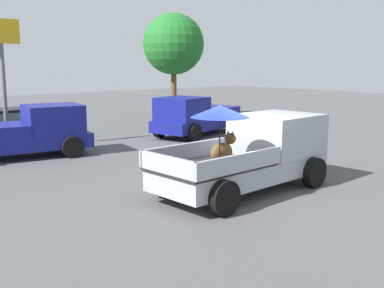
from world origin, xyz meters
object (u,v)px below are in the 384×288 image
at_px(pickup_truck_red, 25,133).
at_px(motel_sign, 2,58).
at_px(pickup_truck_main, 254,152).
at_px(parked_sedan_near, 13,122).
at_px(pickup_truck_far, 195,116).

distance_m(pickup_truck_red, motel_sign, 3.29).
bearing_deg(pickup_truck_main, motel_sign, 103.41).
height_order(pickup_truck_main, pickup_truck_red, pickup_truck_main).
bearing_deg(motel_sign, parked_sedan_near, 65.69).
xyz_separation_m(pickup_truck_red, parked_sedan_near, (1.08, 4.32, -0.13)).
xyz_separation_m(pickup_truck_red, motel_sign, (0.05, 2.04, 2.58)).
bearing_deg(pickup_truck_red, motel_sign, 97.95).
bearing_deg(parked_sedan_near, motel_sign, -116.54).
relative_size(pickup_truck_far, motel_sign, 1.04).
height_order(pickup_truck_main, pickup_truck_far, pickup_truck_main).
bearing_deg(parked_sedan_near, pickup_truck_red, -106.29).
bearing_deg(pickup_truck_main, pickup_truck_far, 56.21).
bearing_deg(parked_sedan_near, pickup_truck_far, -35.01).
distance_m(pickup_truck_main, motel_sign, 10.76).
relative_size(pickup_truck_red, motel_sign, 1.03).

